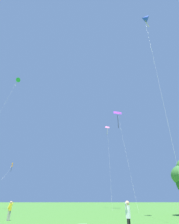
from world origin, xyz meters
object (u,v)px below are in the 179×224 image
object	(u,v)px
kite_orange_box	(12,166)
kite_blue_delta	(145,19)
kite_green_small	(17,80)
kite_purple_streamer	(118,117)
kite_pink_low	(107,132)
person_in_blue_jacket	(10,209)
person_in_red_shirt	(128,215)

from	to	relation	value
kite_orange_box	kite_blue_delta	size ratio (longest dim) A/B	0.38
kite_green_small	kite_purple_streamer	bearing A→B (deg)	12.13
kite_blue_delta	kite_pink_low	bearing A→B (deg)	95.06
kite_green_small	person_in_blue_jacket	world-z (taller)	kite_green_small
person_in_red_shirt	kite_blue_delta	bearing A→B (deg)	45.33
kite_pink_low	person_in_red_shirt	bearing A→B (deg)	-96.02
kite_green_small	person_in_red_shirt	world-z (taller)	kite_green_small
kite_pink_low	kite_purple_streamer	bearing A→B (deg)	-61.10
kite_blue_delta	person_in_blue_jacket	xyz separation A→B (m)	(-16.12, 2.18, -25.51)
kite_purple_streamer	kite_green_small	size ratio (longest dim) A/B	0.80
person_in_blue_jacket	kite_green_small	bearing A→B (deg)	120.22
kite_orange_box	kite_blue_delta	world-z (taller)	kite_blue_delta
kite_orange_box	person_in_blue_jacket	xyz separation A→B (m)	(9.62, -22.84, -7.91)
kite_orange_box	person_in_blue_jacket	bearing A→B (deg)	-67.16
kite_purple_streamer	kite_green_small	bearing A→B (deg)	-167.87
kite_pink_low	person_in_blue_jacket	distance (m)	35.42
kite_green_small	person_in_blue_jacket	bearing A→B (deg)	-59.78
kite_pink_low	kite_green_small	bearing A→B (deg)	-157.16
kite_pink_low	kite_blue_delta	size ratio (longest dim) A/B	0.77
person_in_red_shirt	kite_green_small	bearing A→B (deg)	127.30
kite_purple_streamer	person_in_red_shirt	world-z (taller)	kite_purple_streamer
kite_blue_delta	person_in_blue_jacket	bearing A→B (deg)	172.30
kite_orange_box	person_in_red_shirt	world-z (taller)	kite_orange_box
kite_pink_low	person_in_red_shirt	world-z (taller)	kite_pink_low
kite_blue_delta	kite_green_small	bearing A→B (deg)	143.31
kite_purple_streamer	kite_orange_box	world-z (taller)	kite_purple_streamer
kite_purple_streamer	person_in_blue_jacket	distance (m)	34.73
kite_green_small	kite_blue_delta	xyz separation A→B (m)	(26.24, -19.55, -2.56)
kite_green_small	kite_pink_low	world-z (taller)	kite_green_small
kite_green_small	kite_orange_box	distance (m)	20.89
kite_pink_low	person_in_blue_jacket	world-z (taller)	kite_pink_low
kite_purple_streamer	person_in_blue_jacket	xyz separation A→B (m)	(-15.91, -22.97, -20.62)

